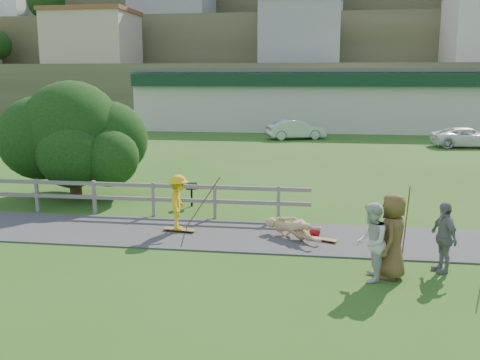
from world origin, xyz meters
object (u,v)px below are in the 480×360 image
at_px(car_white, 468,137).
at_px(skater_rider, 179,206).
at_px(skater_fallen, 293,228).
at_px(spectator_b, 444,237).
at_px(tree, 74,152).
at_px(spectator_c, 393,236).
at_px(spectator_a, 371,242).
at_px(bbq, 192,195).
at_px(car_silver, 296,130).

bearing_deg(car_white, skater_rider, 141.78).
relative_size(skater_fallen, spectator_b, 1.11).
relative_size(spectator_b, tree, 0.28).
bearing_deg(car_white, spectator_c, 155.84).
bearing_deg(spectator_a, car_white, 169.43).
bearing_deg(spectator_a, spectator_b, 123.73).
bearing_deg(skater_rider, car_white, -40.20).
xyz_separation_m(spectator_a, spectator_b, (1.68, 0.80, -0.05)).
relative_size(tree, bbq, 7.17).
bearing_deg(car_silver, spectator_a, 165.99).
distance_m(tree, bbq, 4.95).
relative_size(skater_fallen, spectator_c, 0.95).
distance_m(skater_rider, spectator_c, 6.18).
xyz_separation_m(spectator_a, spectator_c, (0.48, 0.23, 0.08)).
xyz_separation_m(spectator_c, tree, (-10.62, 6.87, 0.73)).
bearing_deg(car_silver, skater_rider, 154.80).
relative_size(spectator_b, spectator_c, 0.86).
bearing_deg(car_silver, tree, 140.13).
height_order(skater_rider, bbq, skater_rider).
bearing_deg(tree, skater_rider, -39.28).
height_order(spectator_b, car_white, spectator_b).
relative_size(skater_rider, car_silver, 0.37).
relative_size(skater_rider, bbq, 1.95).
bearing_deg(skater_fallen, tree, 100.67).
distance_m(spectator_a, spectator_b, 1.87).
bearing_deg(skater_rider, tree, 42.55).
height_order(skater_fallen, spectator_c, spectator_c).
bearing_deg(skater_fallen, skater_rider, 124.58).
height_order(skater_fallen, spectator_a, spectator_a).
distance_m(spectator_b, car_silver, 26.86).
bearing_deg(bbq, skater_rider, -101.84).
relative_size(skater_rider, car_white, 0.35).
height_order(spectator_c, car_white, spectator_c).
relative_size(car_white, tree, 0.77).
bearing_deg(skater_fallen, spectator_a, -108.21).
relative_size(skater_rider, spectator_b, 0.97).
xyz_separation_m(skater_rider, spectator_b, (6.75, -2.15, 0.03)).
bearing_deg(skater_rider, bbq, -1.17).
relative_size(skater_rider, skater_fallen, 0.87).
bearing_deg(spectator_c, skater_fallen, -124.47).
height_order(car_silver, car_white, car_silver).
bearing_deg(bbq, spectator_c, -63.68).
height_order(skater_rider, car_white, skater_rider).
distance_m(skater_rider, spectator_b, 7.09).
bearing_deg(spectator_c, spectator_a, -50.64).
relative_size(spectator_a, tree, 0.30).
bearing_deg(skater_fallen, spectator_b, -80.72).
height_order(spectator_a, spectator_c, spectator_c).
xyz_separation_m(skater_rider, car_silver, (2.29, 24.33, -0.09)).
bearing_deg(car_white, bbq, 136.70).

